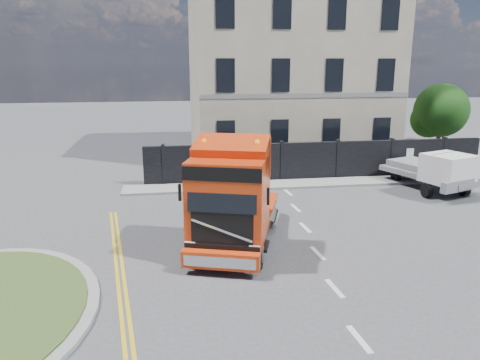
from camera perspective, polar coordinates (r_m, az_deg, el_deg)
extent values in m
plane|color=#424244|center=(15.33, -1.72, -9.01)|extent=(120.00, 120.00, 0.00)
cube|color=black|center=(24.75, 9.58, 2.30)|extent=(18.00, 0.25, 2.00)
cube|color=silver|center=(28.55, 26.02, 2.64)|extent=(2.60, 0.12, 2.00)
cube|color=beige|center=(31.43, 5.58, 13.22)|extent=(12.00, 10.00, 11.00)
cylinder|color=#382619|center=(30.99, 22.97, 4.15)|extent=(0.24, 0.24, 2.40)
sphere|color=#0F340F|center=(30.74, 23.33, 7.81)|extent=(3.20, 3.20, 3.20)
sphere|color=#0F340F|center=(30.88, 22.04, 6.84)|extent=(2.20, 2.20, 2.20)
cube|color=gray|center=(24.13, 10.14, -0.32)|extent=(20.00, 1.60, 0.12)
cube|color=black|center=(16.39, -0.27, -4.85)|extent=(3.90, 6.17, 0.41)
cube|color=red|center=(14.49, -1.31, -2.11)|extent=(2.91, 2.96, 2.56)
cube|color=red|center=(15.16, -0.68, 2.72)|extent=(2.43, 1.48, 1.28)
cube|color=black|center=(13.29, -2.22, -2.01)|extent=(1.93, 0.67, 0.96)
cube|color=red|center=(13.65, -2.39, -9.74)|extent=(2.28, 1.00, 0.50)
cylinder|color=black|center=(14.53, -5.68, -8.39)|extent=(0.57, 1.00, 0.95)
cylinder|color=gray|center=(14.53, -5.68, -8.39)|extent=(0.48, 0.60, 0.52)
cylinder|color=black|center=(14.18, 2.17, -8.91)|extent=(0.57, 1.00, 0.95)
cylinder|color=gray|center=(14.18, 2.17, -8.91)|extent=(0.48, 0.60, 0.52)
cylinder|color=black|center=(17.48, -2.99, -4.35)|extent=(0.57, 1.00, 0.95)
cylinder|color=gray|center=(17.48, -2.99, -4.35)|extent=(0.48, 0.60, 0.52)
cylinder|color=black|center=(17.20, 3.49, -4.68)|extent=(0.57, 1.00, 0.95)
cylinder|color=gray|center=(17.20, 3.49, -4.68)|extent=(0.48, 0.60, 0.52)
cylinder|color=black|center=(18.50, -2.28, -3.28)|extent=(0.57, 1.00, 0.95)
cylinder|color=gray|center=(18.50, -2.28, -3.28)|extent=(0.48, 0.60, 0.52)
cylinder|color=black|center=(18.23, 3.83, -3.57)|extent=(0.57, 1.00, 0.95)
cylinder|color=gray|center=(18.23, 3.83, -3.57)|extent=(0.48, 0.60, 0.52)
cube|color=slate|center=(24.58, 22.04, 0.62)|extent=(3.37, 5.09, 0.25)
cube|color=silver|center=(23.22, 24.02, 1.30)|extent=(2.37, 2.31, 1.28)
cylinder|color=black|center=(22.95, 21.79, -1.16)|extent=(0.25, 0.69, 0.69)
cylinder|color=black|center=(23.95, 25.67, -0.95)|extent=(0.25, 0.69, 0.69)
cylinder|color=black|center=(25.46, 18.48, 0.58)|extent=(0.25, 0.69, 0.69)
cylinder|color=black|center=(26.36, 22.12, 0.71)|extent=(0.25, 0.69, 0.69)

